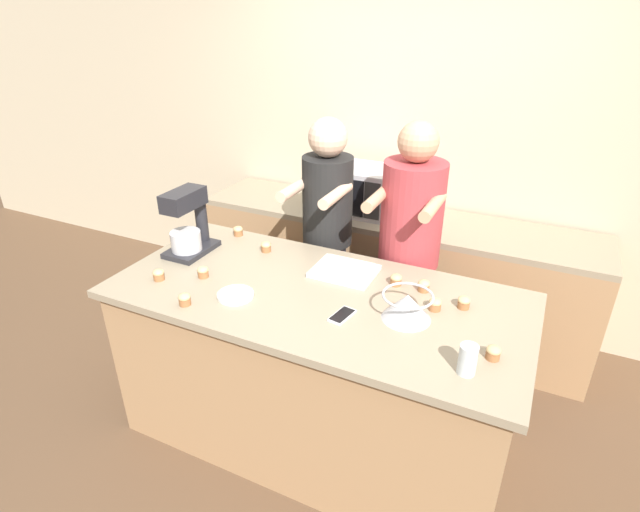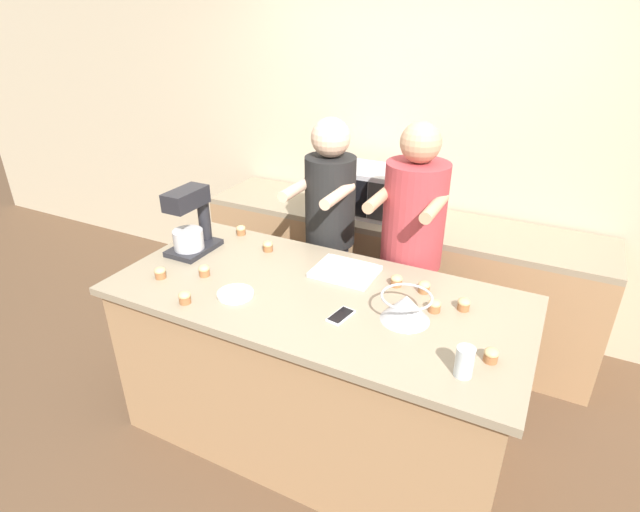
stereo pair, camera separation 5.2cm
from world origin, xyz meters
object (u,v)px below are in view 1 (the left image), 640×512
at_px(small_plate, 236,295).
at_px(cupcake_6, 238,231).
at_px(person_right, 408,258).
at_px(cupcake_10, 424,286).
at_px(cupcake_2, 464,302).
at_px(cupcake_1, 195,233).
at_px(person_left, 327,241).
at_px(cupcake_0, 396,280).
at_px(cupcake_7, 185,299).
at_px(baking_tray, 344,270).
at_px(cupcake_9, 493,352).
at_px(cupcake_3, 159,274).
at_px(drinking_glass, 468,360).
at_px(cupcake_4, 266,247).
at_px(mixing_bowl, 407,306).
at_px(cupcake_5, 203,272).
at_px(stand_mixer, 188,226).
at_px(cell_phone, 342,315).
at_px(cupcake_8, 435,304).
at_px(microwave_oven, 355,188).

relative_size(small_plate, cupcake_6, 2.98).
height_order(person_right, cupcake_10, person_right).
bearing_deg(cupcake_2, cupcake_1, 176.78).
bearing_deg(person_left, cupcake_2, -27.98).
distance_m(cupcake_0, cupcake_7, 1.04).
height_order(baking_tray, cupcake_9, cupcake_9).
bearing_deg(person_left, cupcake_3, -120.57).
bearing_deg(cupcake_6, drinking_glass, -24.62).
bearing_deg(cupcake_4, cupcake_7, -94.31).
bearing_deg(cupcake_10, cupcake_9, -45.73).
bearing_deg(cupcake_10, baking_tray, -179.78).
relative_size(mixing_bowl, small_plate, 1.31).
bearing_deg(cupcake_3, cupcake_6, 84.97).
distance_m(person_left, mixing_bowl, 1.01).
bearing_deg(cupcake_9, person_right, 125.62).
height_order(cupcake_1, cupcake_5, same).
xyz_separation_m(cupcake_0, cupcake_2, (0.35, -0.07, 0.00)).
height_order(cupcake_2, cupcake_9, same).
relative_size(stand_mixer, cupcake_1, 6.23).
height_order(small_plate, cupcake_5, cupcake_5).
bearing_deg(cupcake_3, stand_mixer, 99.73).
bearing_deg(cell_phone, cupcake_9, -1.41).
bearing_deg(drinking_glass, cupcake_6, 155.38).
height_order(baking_tray, cupcake_4, cupcake_4).
bearing_deg(cupcake_10, cupcake_5, -161.55).
bearing_deg(cupcake_3, drinking_glass, -1.94).
relative_size(mixing_bowl, cupcake_2, 3.89).
distance_m(person_left, cupcake_6, 0.56).
height_order(small_plate, cupcake_9, cupcake_9).
bearing_deg(drinking_glass, cupcake_1, 162.27).
height_order(cupcake_6, cupcake_8, same).
distance_m(stand_mixer, cupcake_10, 1.34).
distance_m(cell_phone, cupcake_9, 0.67).
bearing_deg(cupcake_4, cupcake_10, -2.68).
xyz_separation_m(cell_phone, cupcake_7, (-0.71, -0.23, 0.03)).
height_order(cupcake_3, cupcake_9, same).
xyz_separation_m(baking_tray, cupcake_0, (0.28, -0.00, 0.01)).
xyz_separation_m(cupcake_5, cupcake_10, (1.08, 0.36, 0.00)).
xyz_separation_m(cupcake_4, cupcake_9, (1.33, -0.45, 0.00)).
bearing_deg(stand_mixer, person_right, 27.26).
height_order(person_left, drinking_glass, person_left).
xyz_separation_m(stand_mixer, cupcake_4, (0.39, 0.19, -0.13)).
relative_size(microwave_oven, cupcake_5, 9.10).
height_order(mixing_bowl, cupcake_9, mixing_bowl).
distance_m(cupcake_8, cupcake_9, 0.39).
bearing_deg(mixing_bowl, cupcake_0, 116.70).
relative_size(stand_mixer, drinking_glass, 2.97).
height_order(cupcake_5, cupcake_8, same).
relative_size(drinking_glass, cupcake_8, 2.10).
bearing_deg(small_plate, cupcake_10, 28.99).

